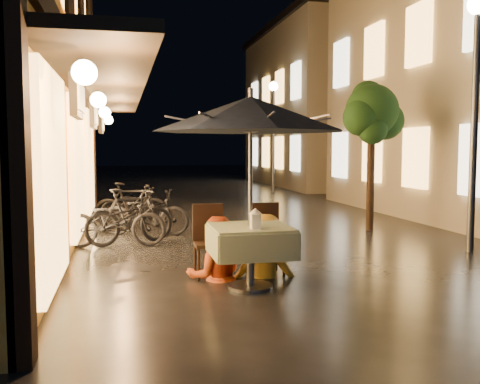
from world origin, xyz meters
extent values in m
plane|color=black|center=(0.00, 0.00, 0.00)|extent=(90.00, 90.00, 0.00)
cube|color=black|center=(-3.47, 4.00, 3.30)|extent=(0.12, 11.00, 0.35)
cube|color=black|center=(-2.90, 4.00, 2.75)|extent=(1.20, 10.50, 0.12)
cube|color=#F4AE4F|center=(-3.44, 5.50, 4.60)|extent=(0.10, 0.90, 1.50)
cube|color=#F4AE4F|center=(-3.44, 8.00, 4.60)|extent=(0.10, 0.90, 1.50)
cube|color=#F4AE4F|center=(-3.44, 0.50, 1.40)|extent=(0.10, 2.20, 2.40)
cube|color=#F4AE4F|center=(-3.44, 4.00, 1.40)|extent=(0.10, 2.20, 2.40)
cube|color=#F4AE4F|center=(-3.44, 7.50, 1.40)|extent=(0.10, 2.20, 2.40)
cube|color=#F4AE4F|center=(3.95, 3.20, 1.50)|extent=(0.10, 1.00, 1.40)
cube|color=#F4AE4F|center=(3.95, 5.40, 1.50)|extent=(0.10, 1.00, 1.40)
cube|color=#F4AE4F|center=(3.95, 5.40, 4.30)|extent=(0.10, 1.00, 1.40)
cube|color=#F4AE4F|center=(3.95, 7.60, 1.50)|extent=(0.10, 1.00, 1.40)
cube|color=#F4AE4F|center=(3.95, 7.60, 4.30)|extent=(0.10, 1.00, 1.40)
cube|color=#F4AE4F|center=(3.95, 9.80, 1.50)|extent=(0.10, 1.00, 1.40)
cube|color=#F4AE4F|center=(3.95, 9.80, 4.30)|extent=(0.10, 1.00, 1.40)
cube|color=#A1947E|center=(7.50, 18.00, 3.50)|extent=(7.00, 10.00, 7.00)
cube|color=black|center=(7.50, 18.00, 7.15)|extent=(7.30, 10.30, 0.30)
cube|color=#F4AE4F|center=(3.95, 14.20, 1.50)|extent=(0.10, 1.00, 1.40)
cube|color=#F4AE4F|center=(3.95, 14.20, 4.30)|extent=(0.10, 1.00, 1.40)
cube|color=#F4AE4F|center=(3.95, 16.40, 1.50)|extent=(0.10, 1.00, 1.40)
cube|color=#F4AE4F|center=(3.95, 16.40, 4.30)|extent=(0.10, 1.00, 1.40)
cube|color=#F4AE4F|center=(3.95, 18.60, 1.50)|extent=(0.10, 1.00, 1.40)
cube|color=#F4AE4F|center=(3.95, 18.60, 4.30)|extent=(0.10, 1.00, 1.40)
cube|color=#F4AE4F|center=(3.95, 20.80, 1.50)|extent=(0.10, 1.00, 1.40)
cube|color=#F4AE4F|center=(3.95, 20.80, 4.30)|extent=(0.10, 1.00, 1.40)
cylinder|color=black|center=(2.40, 4.50, 1.10)|extent=(0.16, 0.16, 2.20)
sphere|color=black|center=(2.40, 4.50, 2.50)|extent=(1.10, 1.10, 1.10)
sphere|color=black|center=(2.75, 4.60, 2.30)|extent=(0.80, 0.80, 0.80)
sphere|color=black|center=(2.10, 4.35, 2.35)|extent=(0.76, 0.76, 0.76)
sphere|color=black|center=(2.45, 4.80, 2.80)|extent=(0.70, 0.70, 0.70)
sphere|color=black|center=(2.30, 4.25, 2.10)|extent=(0.60, 0.60, 0.60)
cylinder|color=#59595E|center=(3.00, 2.00, 2.00)|extent=(0.12, 0.12, 4.00)
sphere|color=#FFEFC0|center=(3.00, 2.00, 4.05)|extent=(0.36, 0.36, 0.36)
cylinder|color=#59595E|center=(3.00, 14.00, 2.00)|extent=(0.12, 0.12, 4.00)
sphere|color=#FFEFC0|center=(3.00, 14.00, 4.05)|extent=(0.36, 0.36, 0.36)
cylinder|color=#59595E|center=(-1.13, 0.55, 0.36)|extent=(0.10, 0.10, 0.72)
cylinder|color=#59595E|center=(-1.13, 0.55, 0.02)|extent=(0.56, 0.56, 0.04)
cube|color=#2D5B2E|center=(-1.13, 0.55, 0.75)|extent=(0.95, 0.95, 0.06)
cube|color=#2D5B2E|center=(-0.66, 0.55, 0.58)|extent=(0.04, 0.95, 0.33)
cube|color=#2D5B2E|center=(-1.61, 0.55, 0.58)|extent=(0.04, 0.95, 0.33)
cube|color=#2D5B2E|center=(-1.13, 1.02, 0.58)|extent=(0.95, 0.04, 0.33)
cube|color=#2D5B2E|center=(-1.13, 0.07, 0.58)|extent=(0.95, 0.04, 0.33)
cylinder|color=#59595E|center=(-1.13, 0.55, 1.15)|extent=(0.05, 0.05, 2.30)
cone|color=black|center=(-1.13, 0.55, 2.15)|extent=(2.37, 2.37, 0.43)
cylinder|color=#59595E|center=(-1.13, 0.55, 2.40)|extent=(0.06, 0.06, 0.12)
cube|color=black|center=(-1.53, 1.20, 0.45)|extent=(0.42, 0.42, 0.05)
cube|color=black|center=(-1.53, 1.39, 0.70)|extent=(0.42, 0.04, 0.55)
cylinder|color=black|center=(-1.71, 1.02, 0.21)|extent=(0.04, 0.04, 0.43)
cylinder|color=black|center=(-1.35, 1.02, 0.21)|extent=(0.04, 0.04, 0.43)
cylinder|color=black|center=(-1.71, 1.38, 0.21)|extent=(0.04, 0.04, 0.43)
cylinder|color=black|center=(-1.35, 1.38, 0.21)|extent=(0.04, 0.04, 0.43)
cube|color=black|center=(-0.73, 1.20, 0.45)|extent=(0.42, 0.42, 0.05)
cube|color=black|center=(-0.73, 1.39, 0.70)|extent=(0.42, 0.04, 0.55)
cylinder|color=black|center=(-0.91, 1.02, 0.21)|extent=(0.04, 0.04, 0.43)
cylinder|color=black|center=(-0.55, 1.02, 0.21)|extent=(0.04, 0.04, 0.43)
cylinder|color=black|center=(-0.91, 1.38, 0.21)|extent=(0.04, 0.04, 0.43)
cylinder|color=black|center=(-0.55, 1.38, 0.21)|extent=(0.04, 0.04, 0.43)
cube|color=white|center=(-1.13, 0.30, 0.87)|extent=(0.11, 0.11, 0.18)
cube|color=#FFD88C|center=(-1.13, 0.30, 0.86)|extent=(0.07, 0.07, 0.12)
cone|color=white|center=(-1.13, 0.30, 0.99)|extent=(0.16, 0.16, 0.07)
imported|color=#D5511E|center=(-1.47, 1.13, 0.82)|extent=(0.80, 0.63, 1.63)
imported|color=gold|center=(-0.80, 1.12, 0.82)|extent=(1.15, 0.79, 1.65)
imported|color=black|center=(-2.82, 3.71, 0.47)|extent=(1.82, 0.74, 0.94)
imported|color=black|center=(-2.55, 3.90, 0.51)|extent=(1.75, 1.11, 1.02)
imported|color=black|center=(-2.23, 4.87, 0.46)|extent=(1.83, 1.02, 0.91)
imported|color=black|center=(-2.49, 6.14, 0.49)|extent=(1.63, 0.50, 0.97)
imported|color=black|center=(-2.42, 6.95, 0.41)|extent=(1.63, 0.86, 0.81)
camera|label=1|loc=(-2.66, -5.80, 1.75)|focal=40.00mm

